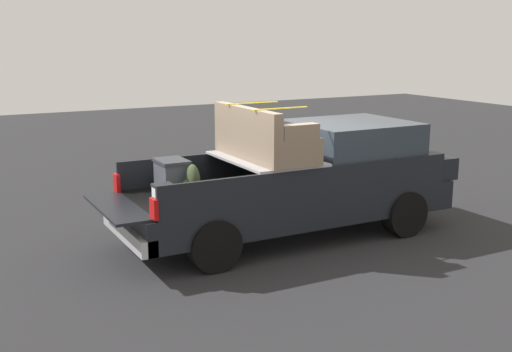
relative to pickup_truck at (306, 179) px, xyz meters
name	(u,v)px	position (x,y,z in m)	size (l,w,h in m)	color
ground_plane	(287,236)	(-0.36, 0.00, -0.95)	(40.00, 40.00, 0.00)	#262628
pickup_truck	(306,179)	(0.00, 0.00, 0.00)	(6.05, 2.06, 2.23)	black
trash_can	(373,154)	(3.99, 3.21, -0.46)	(0.60, 0.60, 0.98)	#2D2D33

